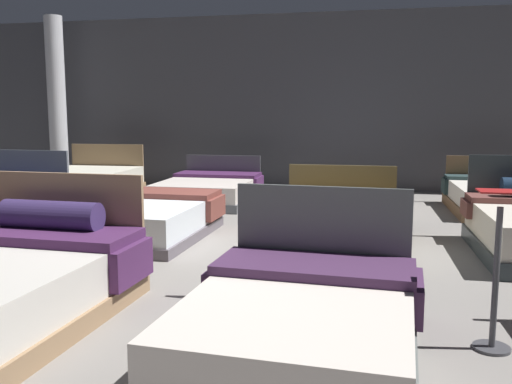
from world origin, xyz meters
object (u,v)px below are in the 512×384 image
object	(u,v)px
bed_9	(209,190)
price_sign	(495,289)
bed_5	(142,219)
support_pillar	(57,103)
bed_2	(301,317)
bed_8	(85,184)
bed_6	(337,225)
bed_10	(347,192)
bed_1	(4,281)
bed_11	(504,198)

from	to	relation	value
bed_9	price_sign	size ratio (longest dim) A/B	1.94
bed_5	support_pillar	bearing A→B (deg)	132.47
bed_2	bed_8	world-z (taller)	bed_2
bed_6	bed_10	xyz separation A→B (m)	(-0.02, 2.74, -0.00)
bed_2	bed_9	size ratio (longest dim) A/B	0.99
bed_1	bed_5	bearing A→B (deg)	94.30
bed_2	bed_9	xyz separation A→B (m)	(-2.35, 5.71, -0.00)
bed_9	support_pillar	distance (m)	4.24
bed_5	price_sign	bearing A→B (deg)	-34.97
bed_8	bed_10	xyz separation A→B (m)	(4.75, -0.09, -0.00)
bed_9	bed_10	xyz separation A→B (m)	(2.37, -0.05, 0.04)
bed_11	price_sign	xyz separation A→B (m)	(-1.21, -5.45, 0.18)
price_sign	bed_2	bearing A→B (deg)	-168.61
bed_5	bed_6	distance (m)	2.42
bed_10	support_pillar	xyz separation A→B (m)	(-6.06, 1.44, 1.50)
bed_5	bed_11	xyz separation A→B (m)	(4.82, 2.80, 0.00)
bed_8	bed_11	bearing A→B (deg)	-1.94
support_pillar	bed_2	bearing A→B (deg)	-49.58
bed_6	bed_10	bearing A→B (deg)	90.36
bed_2	bed_6	size ratio (longest dim) A/B	1.00
bed_11	support_pillar	distance (m)	8.74
bed_1	bed_5	xyz separation A→B (m)	(-0.11, 2.79, -0.05)
bed_8	bed_9	xyz separation A→B (m)	(2.39, -0.04, -0.04)
bed_11	price_sign	size ratio (longest dim) A/B	1.88
bed_5	bed_11	bearing A→B (deg)	31.47
bed_10	bed_11	size ratio (longest dim) A/B	1.04
bed_1	bed_6	xyz separation A→B (m)	(2.31, 2.81, -0.03)
bed_8	bed_10	world-z (taller)	bed_8
bed_5	bed_8	bearing A→B (deg)	130.98
bed_9	support_pillar	world-z (taller)	support_pillar
bed_8	price_sign	bearing A→B (deg)	-44.18
bed_1	price_sign	xyz separation A→B (m)	(3.50, 0.14, 0.13)
bed_2	bed_8	xyz separation A→B (m)	(-4.74, 5.75, 0.04)
bed_10	support_pillar	bearing A→B (deg)	169.07
bed_9	bed_11	world-z (taller)	bed_11
bed_10	price_sign	bearing A→B (deg)	-74.90
bed_5	price_sign	size ratio (longest dim) A/B	1.93
bed_1	bed_2	world-z (taller)	bed_1
bed_1	bed_2	distance (m)	2.27
bed_8	bed_9	size ratio (longest dim) A/B	1.02
bed_2	bed_11	size ratio (longest dim) A/B	1.01
bed_1	bed_11	xyz separation A→B (m)	(4.71, 5.59, -0.05)
bed_10	bed_11	xyz separation A→B (m)	(2.43, 0.04, -0.02)
bed_11	support_pillar	world-z (taller)	support_pillar
bed_1	bed_11	distance (m)	7.31
bed_2	bed_11	world-z (taller)	bed_2
bed_8	bed_10	bearing A→B (deg)	-2.60
price_sign	bed_5	bearing A→B (deg)	143.69
bed_1	bed_8	distance (m)	6.16
bed_9	support_pillar	bearing A→B (deg)	159.26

